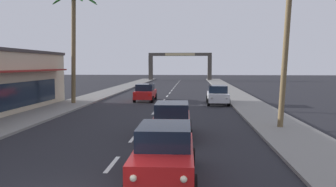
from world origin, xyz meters
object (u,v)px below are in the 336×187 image
palm_left_third (74,23)px  sedan_parked_nearest_kerb (218,95)px  sedan_third_in_queue (172,120)px  sedan_oncoming_far (145,92)px  sedan_lead_at_stop_bar (164,152)px  town_gateway_arch (180,62)px

palm_left_third → sedan_parked_nearest_kerb: bearing=4.9°
sedan_third_in_queue → sedan_oncoming_far: same height
sedan_parked_nearest_kerb → sedan_oncoming_far: bearing=162.8°
sedan_lead_at_stop_bar → sedan_parked_nearest_kerb: bearing=81.2°
sedan_oncoming_far → sedan_lead_at_stop_bar: bearing=-80.5°
sedan_lead_at_stop_bar → palm_left_third: bearing=116.6°
sedan_lead_at_stop_bar → palm_left_third: size_ratio=0.43×
town_gateway_arch → sedan_third_in_queue: bearing=-88.3°
sedan_lead_at_stop_bar → sedan_oncoming_far: bearing=99.5°
sedan_third_in_queue → sedan_parked_nearest_kerb: (3.27, 14.09, 0.00)m
palm_left_third → sedan_oncoming_far: bearing=28.8°
sedan_third_in_queue → town_gateway_arch: 60.80m
sedan_lead_at_stop_bar → sedan_parked_nearest_kerb: same height
sedan_parked_nearest_kerb → town_gateway_arch: bearing=96.3°
sedan_parked_nearest_kerb → palm_left_third: (-12.73, -1.10, 6.32)m
sedan_third_in_queue → sedan_parked_nearest_kerb: 14.46m
sedan_lead_at_stop_bar → town_gateway_arch: town_gateway_arch is taller
sedan_lead_at_stop_bar → palm_left_third: palm_left_third is taller
sedan_lead_at_stop_bar → palm_left_third: 22.35m
sedan_oncoming_far → sedan_third_in_queue: bearing=-77.5°
palm_left_third → town_gateway_arch: size_ratio=0.72×
sedan_lead_at_stop_bar → town_gateway_arch: bearing=91.7°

